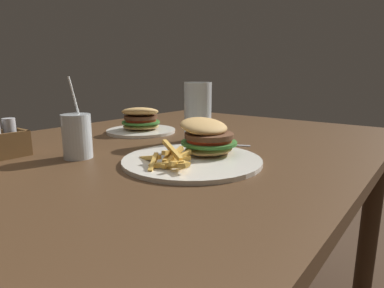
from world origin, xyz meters
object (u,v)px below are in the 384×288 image
(juice_glass, at_px, (77,138))
(meal_plate_far, at_px, (141,123))
(meal_plate_near, at_px, (199,148))
(spoon, at_px, (202,142))
(condiment_caddy, at_px, (4,143))
(beer_glass, at_px, (198,114))

(juice_glass, relative_size, meal_plate_far, 0.82)
(meal_plate_near, height_order, juice_glass, juice_glass)
(spoon, height_order, condiment_caddy, condiment_caddy)
(spoon, xyz_separation_m, meal_plate_far, (0.03, 0.28, 0.03))
(meal_plate_near, relative_size, spoon, 1.92)
(spoon, bearing_deg, beer_glass, -64.31)
(spoon, xyz_separation_m, condiment_caddy, (-0.41, 0.30, 0.03))
(beer_glass, distance_m, spoon, 0.09)
(beer_glass, distance_m, meal_plate_far, 0.25)
(meal_plate_near, height_order, meal_plate_far, meal_plate_near)
(beer_glass, xyz_separation_m, juice_glass, (-0.33, 0.11, -0.03))
(meal_plate_far, height_order, condiment_caddy, meal_plate_far)
(spoon, distance_m, meal_plate_far, 0.29)
(meal_plate_near, xyz_separation_m, meal_plate_far, (0.17, 0.38, 0.00))
(meal_plate_near, distance_m, condiment_caddy, 0.48)
(meal_plate_far, distance_m, condiment_caddy, 0.44)
(meal_plate_near, distance_m, spoon, 0.17)
(meal_plate_near, bearing_deg, beer_glass, 37.99)
(meal_plate_near, distance_m, meal_plate_far, 0.41)
(juice_glass, bearing_deg, spoon, -26.08)
(meal_plate_far, xyz_separation_m, condiment_caddy, (-0.44, 0.02, 0.00))
(spoon, distance_m, condiment_caddy, 0.51)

